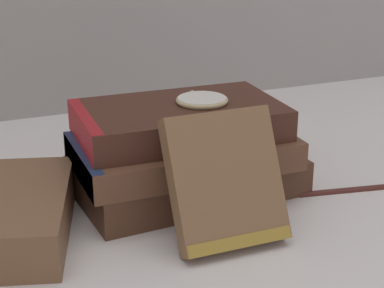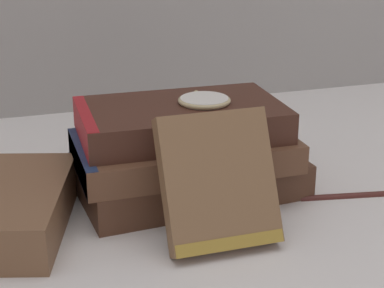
{
  "view_description": "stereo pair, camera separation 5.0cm",
  "coord_description": "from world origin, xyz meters",
  "px_view_note": "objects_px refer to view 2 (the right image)",
  "views": [
    {
      "loc": [
        -0.25,
        -0.58,
        0.31
      ],
      "look_at": [
        -0.01,
        0.01,
        0.07
      ],
      "focal_mm": 60.0,
      "sensor_mm": 36.0,
      "label": 1
    },
    {
      "loc": [
        -0.21,
        -0.59,
        0.31
      ],
      "look_at": [
        -0.01,
        0.01,
        0.07
      ],
      "focal_mm": 60.0,
      "sensor_mm": 36.0,
      "label": 2
    }
  ],
  "objects_px": {
    "pocket_watch": "(204,100)",
    "book_flat_bottom": "(184,176)",
    "book_leaning_front": "(219,186)",
    "book_flat_middle": "(179,151)",
    "book_flat_top": "(176,120)",
    "fountain_pen": "(358,193)"
  },
  "relations": [
    {
      "from": "book_flat_top",
      "to": "book_flat_bottom",
      "type": "bearing_deg",
      "value": -3.34
    },
    {
      "from": "pocket_watch",
      "to": "book_flat_bottom",
      "type": "bearing_deg",
      "value": -178.28
    },
    {
      "from": "pocket_watch",
      "to": "fountain_pen",
      "type": "height_order",
      "value": "pocket_watch"
    },
    {
      "from": "book_flat_top",
      "to": "book_leaning_front",
      "type": "bearing_deg",
      "value": -85.21
    },
    {
      "from": "book_flat_top",
      "to": "pocket_watch",
      "type": "xyz_separation_m",
      "value": [
        0.03,
        -0.0,
        0.02
      ]
    },
    {
      "from": "book_leaning_front",
      "to": "fountain_pen",
      "type": "height_order",
      "value": "book_leaning_front"
    },
    {
      "from": "book_flat_bottom",
      "to": "pocket_watch",
      "type": "bearing_deg",
      "value": -2.05
    },
    {
      "from": "book_flat_top",
      "to": "fountain_pen",
      "type": "relative_size",
      "value": 1.65
    },
    {
      "from": "pocket_watch",
      "to": "book_leaning_front",
      "type": "bearing_deg",
      "value": -102.13
    },
    {
      "from": "book_leaning_front",
      "to": "book_flat_bottom",
      "type": "bearing_deg",
      "value": 88.9
    },
    {
      "from": "book_leaning_front",
      "to": "pocket_watch",
      "type": "relative_size",
      "value": 2.06
    },
    {
      "from": "book_flat_bottom",
      "to": "book_flat_top",
      "type": "bearing_deg",
      "value": 171.27
    },
    {
      "from": "book_flat_middle",
      "to": "book_flat_top",
      "type": "bearing_deg",
      "value": 89.89
    },
    {
      "from": "book_flat_bottom",
      "to": "book_flat_top",
      "type": "relative_size",
      "value": 1.14
    },
    {
      "from": "book_flat_middle",
      "to": "pocket_watch",
      "type": "relative_size",
      "value": 3.84
    },
    {
      "from": "book_leaning_front",
      "to": "book_flat_middle",
      "type": "bearing_deg",
      "value": 93.51
    },
    {
      "from": "book_leaning_front",
      "to": "pocket_watch",
      "type": "bearing_deg",
      "value": 77.87
    },
    {
      "from": "book_flat_top",
      "to": "fountain_pen",
      "type": "xyz_separation_m",
      "value": [
        0.19,
        -0.07,
        -0.08
      ]
    },
    {
      "from": "book_flat_bottom",
      "to": "book_leaning_front",
      "type": "distance_m",
      "value": 0.12
    },
    {
      "from": "book_flat_bottom",
      "to": "pocket_watch",
      "type": "height_order",
      "value": "pocket_watch"
    },
    {
      "from": "book_flat_middle",
      "to": "book_flat_bottom",
      "type": "bearing_deg",
      "value": 48.04
    },
    {
      "from": "book_flat_bottom",
      "to": "book_flat_middle",
      "type": "height_order",
      "value": "book_flat_middle"
    }
  ]
}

